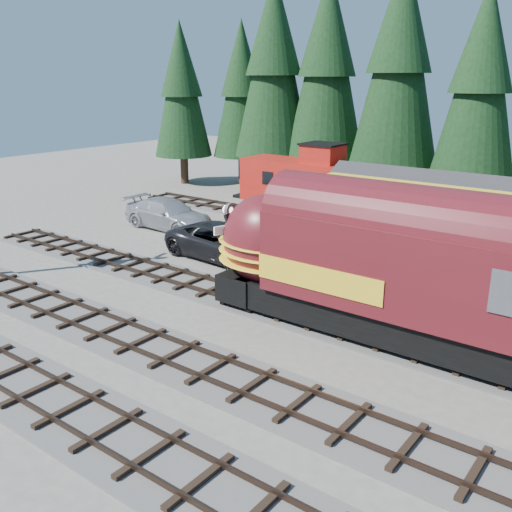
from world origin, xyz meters
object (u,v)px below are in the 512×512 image
Objects in this scene: pickup_truck_b at (168,214)px; caboose at (310,187)px; depot at (422,228)px; locomotive at (399,276)px; pickup_truck_a at (223,242)px.

caboose is at bearing -43.75° from pickup_truck_b.
caboose reaches higher than depot.
locomotive is at bearing -75.51° from depot.
locomotive is at bearing -109.43° from pickup_truck_b.
pickup_truck_a is 7.84m from pickup_truck_b.
caboose reaches higher than locomotive.
pickup_truck_b is (-19.44, 7.03, -1.75)m from locomotive.
locomotive is 12.96m from pickup_truck_a.
locomotive reaches higher than pickup_truck_a.
depot is 13.31m from caboose.
caboose is at bearing 145.69° from depot.
locomotive is (1.68, -6.50, -0.23)m from depot.
locomotive is 2.56× the size of pickup_truck_b.
pickup_truck_a is at bearing -167.45° from depot.
pickup_truck_b is at bearing 72.31° from pickup_truck_a.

